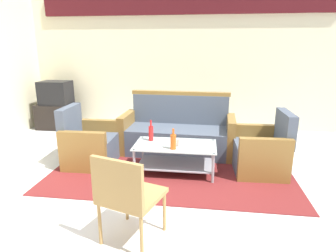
# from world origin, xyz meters

# --- Properties ---
(ground_plane) EXTENTS (14.00, 14.00, 0.00)m
(ground_plane) POSITION_xyz_m (0.00, 0.00, 0.00)
(ground_plane) COLOR white
(wall_back) EXTENTS (6.52, 0.19, 2.80)m
(wall_back) POSITION_xyz_m (0.00, 3.05, 1.48)
(wall_back) COLOR beige
(wall_back) RESTS_ON ground
(rug) EXTENTS (3.30, 2.09, 0.01)m
(rug) POSITION_xyz_m (0.03, 0.81, 0.01)
(rug) COLOR maroon
(rug) RESTS_ON ground
(couch) EXTENTS (1.83, 0.81, 0.96)m
(couch) POSITION_xyz_m (0.04, 1.46, 0.32)
(couch) COLOR #4C5666
(couch) RESTS_ON rug
(armchair_left) EXTENTS (0.71, 0.77, 0.85)m
(armchair_left) POSITION_xyz_m (-1.20, 0.80, 0.29)
(armchair_left) COLOR #4C5666
(armchair_left) RESTS_ON rug
(armchair_right) EXTENTS (0.73, 0.78, 0.85)m
(armchair_right) POSITION_xyz_m (1.27, 0.84, 0.29)
(armchair_right) COLOR #4C5666
(armchair_right) RESTS_ON rug
(coffee_table) EXTENTS (1.10, 0.60, 0.40)m
(coffee_table) POSITION_xyz_m (0.09, 0.65, 0.27)
(coffee_table) COLOR silver
(coffee_table) RESTS_ON rug
(bottle_red) EXTENTS (0.07, 0.07, 0.30)m
(bottle_red) POSITION_xyz_m (-0.27, 0.77, 0.52)
(bottle_red) COLOR red
(bottle_red) RESTS_ON coffee_table
(bottle_orange) EXTENTS (0.07, 0.07, 0.27)m
(bottle_orange) POSITION_xyz_m (0.08, 0.47, 0.51)
(bottle_orange) COLOR #D85919
(bottle_orange) RESTS_ON coffee_table
(cup) EXTENTS (0.08, 0.08, 0.10)m
(cup) POSITION_xyz_m (0.15, 0.60, 0.46)
(cup) COLOR silver
(cup) RESTS_ON coffee_table
(tv_stand) EXTENTS (0.80, 0.50, 0.52)m
(tv_stand) POSITION_xyz_m (-2.62, 2.55, 0.26)
(tv_stand) COLOR black
(tv_stand) RESTS_ON ground
(television) EXTENTS (0.60, 0.45, 0.48)m
(television) POSITION_xyz_m (-2.62, 2.55, 0.76)
(television) COLOR black
(television) RESTS_ON tv_stand
(wicker_chair) EXTENTS (0.60, 0.60, 0.84)m
(wicker_chair) POSITION_xyz_m (-0.16, -0.88, 0.49)
(wicker_chair) COLOR #AD844C
(wicker_chair) RESTS_ON ground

